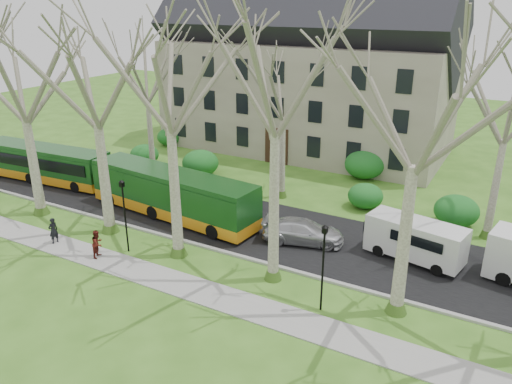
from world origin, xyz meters
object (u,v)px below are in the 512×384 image
(bus_lead, at_px, (45,163))
(sedan, at_px, (303,231))
(pedestrian_b, at_px, (98,244))
(van_a, at_px, (415,241))
(pedestrian_a, at_px, (53,231))
(bus_follow, at_px, (172,193))

(bus_lead, distance_m, sedan, 22.49)
(pedestrian_b, bearing_deg, bus_lead, 45.30)
(bus_lead, xyz_separation_m, sedan, (22.47, 0.03, -0.74))
(van_a, xyz_separation_m, pedestrian_a, (-19.22, -8.37, -0.35))
(van_a, distance_m, pedestrian_a, 20.97)
(van_a, bearing_deg, bus_follow, -162.84)
(bus_lead, bearing_deg, bus_follow, -7.13)
(van_a, bearing_deg, pedestrian_a, -145.47)
(bus_lead, xyz_separation_m, bus_follow, (13.20, -0.61, 0.15))
(bus_lead, height_order, van_a, bus_lead)
(bus_follow, xyz_separation_m, van_a, (15.55, 1.68, -0.44))
(pedestrian_a, distance_m, pedestrian_b, 3.57)
(sedan, xyz_separation_m, pedestrian_a, (-12.94, -7.33, 0.10))
(bus_follow, distance_m, sedan, 9.34)
(sedan, bearing_deg, van_a, -97.11)
(pedestrian_a, xyz_separation_m, pedestrian_b, (3.57, 0.04, 0.01))
(bus_follow, height_order, sedan, bus_follow)
(bus_follow, relative_size, van_a, 2.41)
(bus_follow, relative_size, pedestrian_b, 7.89)
(bus_lead, xyz_separation_m, pedestrian_b, (13.10, -7.26, -0.64))
(pedestrian_b, bearing_deg, bus_follow, -16.59)
(sedan, bearing_deg, pedestrian_a, 102.98)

